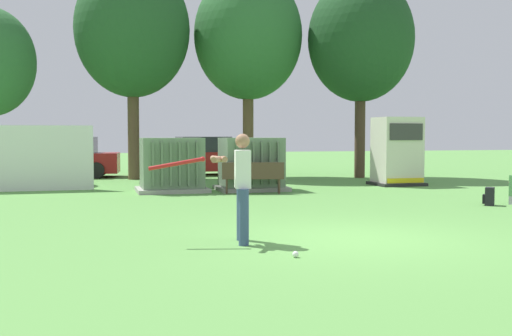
# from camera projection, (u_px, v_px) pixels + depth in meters

# --- Properties ---
(ground_plane) EXTENTS (96.00, 96.00, 0.00)m
(ground_plane) POSITION_uv_depth(u_px,v_px,m) (356.00, 239.00, 10.19)
(ground_plane) COLOR #5B9947
(fence_panel) EXTENTS (4.80, 0.12, 2.00)m
(fence_panel) POSITION_uv_depth(u_px,v_px,m) (11.00, 158.00, 18.53)
(fence_panel) COLOR white
(fence_panel) RESTS_ON ground
(transformer_west) EXTENTS (2.10, 1.70, 1.62)m
(transformer_west) POSITION_uv_depth(u_px,v_px,m) (172.00, 166.00, 18.47)
(transformer_west) COLOR #9E9B93
(transformer_west) RESTS_ON ground
(transformer_mid_west) EXTENTS (2.10, 1.70, 1.62)m
(transformer_mid_west) POSITION_uv_depth(u_px,v_px,m) (251.00, 165.00, 18.95)
(transformer_mid_west) COLOR #9E9B93
(transformer_mid_west) RESTS_ON ground
(generator_enclosure) EXTENTS (1.60, 1.40, 2.30)m
(generator_enclosure) POSITION_uv_depth(u_px,v_px,m) (397.00, 152.00, 20.80)
(generator_enclosure) COLOR #262626
(generator_enclosure) RESTS_ON ground
(park_bench) EXTENTS (1.84, 0.79, 0.92)m
(park_bench) POSITION_uv_depth(u_px,v_px,m) (253.00, 175.00, 17.88)
(park_bench) COLOR #4C3828
(park_bench) RESTS_ON ground
(batter) EXTENTS (1.62, 0.74, 1.74)m
(batter) POSITION_uv_depth(u_px,v_px,m) (239.00, 182.00, 9.76)
(batter) COLOR #384C75
(batter) RESTS_ON ground
(sports_ball) EXTENTS (0.09, 0.09, 0.09)m
(sports_ball) POSITION_uv_depth(u_px,v_px,m) (295.00, 254.00, 8.64)
(sports_ball) COLOR white
(sports_ball) RESTS_ON ground
(backpack) EXTENTS (0.37, 0.38, 0.44)m
(backpack) POSITION_uv_depth(u_px,v_px,m) (489.00, 197.00, 14.93)
(backpack) COLOR black
(backpack) RESTS_ON ground
(tree_center_left) EXTENTS (4.32, 4.32, 8.25)m
(tree_center_left) POSITION_uv_depth(u_px,v_px,m) (132.00, 30.00, 23.21)
(tree_center_left) COLOR brown
(tree_center_left) RESTS_ON ground
(tree_center_right) EXTENTS (4.28, 4.28, 8.18)m
(tree_center_right) POSITION_uv_depth(u_px,v_px,m) (248.00, 36.00, 24.32)
(tree_center_right) COLOR brown
(tree_center_right) RESTS_ON ground
(tree_right) EXTENTS (4.16, 4.16, 7.95)m
(tree_right) POSITION_uv_depth(u_px,v_px,m) (361.00, 39.00, 24.19)
(tree_right) COLOR #4C3828
(tree_right) RESTS_ON ground
(parked_car_leftmost) EXTENTS (4.38, 2.30, 1.62)m
(parked_car_leftmost) POSITION_uv_depth(u_px,v_px,m) (66.00, 159.00, 24.55)
(parked_car_leftmost) COLOR maroon
(parked_car_leftmost) RESTS_ON ground
(parked_car_left_of_center) EXTENTS (4.31, 2.14, 1.62)m
(parked_car_left_of_center) POSITION_uv_depth(u_px,v_px,m) (201.00, 157.00, 26.10)
(parked_car_left_of_center) COLOR maroon
(parked_car_left_of_center) RESTS_ON ground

